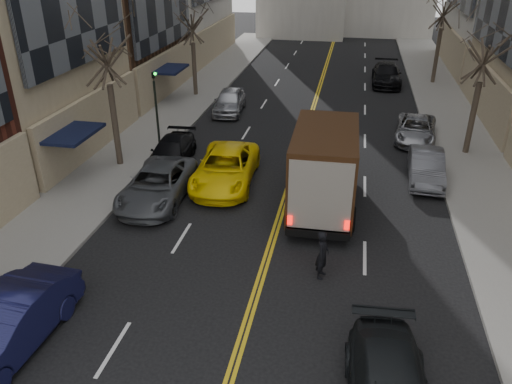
# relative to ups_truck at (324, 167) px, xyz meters

# --- Properties ---
(sidewalk_left) EXTENTS (4.00, 66.00, 0.15)m
(sidewalk_left) POSITION_rel_ups_truck_xyz_m (-10.66, 9.37, -1.78)
(sidewalk_left) COLOR slate
(sidewalk_left) RESTS_ON ground
(sidewalk_right) EXTENTS (4.00, 66.00, 0.15)m
(sidewalk_right) POSITION_rel_ups_truck_xyz_m (7.34, 9.37, -1.78)
(sidewalk_right) COLOR slate
(sidewalk_right) RESTS_ON ground
(tree_lf_mid) EXTENTS (3.20, 3.20, 8.91)m
(tree_lf_mid) POSITION_rel_ups_truck_xyz_m (-10.46, 2.37, 4.75)
(tree_lf_mid) COLOR #382D23
(tree_lf_mid) RESTS_ON sidewalk_left
(tree_lf_far) EXTENTS (3.20, 3.20, 8.12)m
(tree_lf_far) POSITION_rel_ups_truck_xyz_m (-10.46, 15.37, 4.17)
(tree_lf_far) COLOR #382D23
(tree_lf_far) RESTS_ON sidewalk_left
(tree_rt_mid) EXTENTS (3.20, 3.20, 8.32)m
(tree_rt_mid) POSITION_rel_ups_truck_xyz_m (7.14, 7.37, 4.32)
(tree_rt_mid) COLOR #382D23
(tree_rt_mid) RESTS_ON sidewalk_right
(traffic_signal) EXTENTS (0.29, 0.26, 4.70)m
(traffic_signal) POSITION_rel_ups_truck_xyz_m (-9.05, 4.37, 0.97)
(traffic_signal) COLOR black
(traffic_signal) RESTS_ON sidewalk_left
(ups_truck) EXTENTS (2.85, 6.75, 3.67)m
(ups_truck) POSITION_rel_ups_truck_xyz_m (0.00, 0.00, 0.00)
(ups_truck) COLOR black
(ups_truck) RESTS_ON ground
(taxi) EXTENTS (2.96, 5.85, 1.59)m
(taxi) POSITION_rel_ups_truck_xyz_m (-4.66, 1.44, -1.06)
(taxi) COLOR yellow
(taxi) RESTS_ON ground
(pedestrian) EXTENTS (0.54, 0.71, 1.77)m
(pedestrian) POSITION_rel_ups_truck_xyz_m (0.36, -5.06, -0.97)
(pedestrian) COLOR black
(pedestrian) RESTS_ON ground
(parked_lf_b) EXTENTS (1.99, 5.08, 1.65)m
(parked_lf_b) POSITION_rel_ups_truck_xyz_m (-7.96, -10.15, -1.03)
(parked_lf_b) COLOR #121338
(parked_lf_b) RESTS_ON ground
(parked_lf_c) EXTENTS (2.70, 5.50, 1.50)m
(parked_lf_c) POSITION_rel_ups_truck_xyz_m (-7.19, -0.78, -1.10)
(parked_lf_c) COLOR #4B4E53
(parked_lf_c) RESTS_ON ground
(parked_lf_d) EXTENTS (2.06, 4.59, 1.31)m
(parked_lf_d) POSITION_rel_ups_truck_xyz_m (-7.96, 3.15, -1.20)
(parked_lf_d) COLOR black
(parked_lf_d) RESTS_ON ground
(parked_lf_e) EXTENTS (2.18, 4.65, 1.54)m
(parked_lf_e) POSITION_rel_ups_truck_xyz_m (-7.08, 12.10, -1.08)
(parked_lf_e) COLOR #AEB0B6
(parked_lf_e) RESTS_ON ground
(parked_rt_a) EXTENTS (1.71, 4.40, 1.43)m
(parked_rt_a) POSITION_rel_ups_truck_xyz_m (4.64, 3.58, -1.14)
(parked_rt_a) COLOR #54565C
(parked_rt_a) RESTS_ON ground
(parked_rt_b) EXTENTS (2.71, 4.93, 1.31)m
(parked_rt_b) POSITION_rel_ups_truck_xyz_m (4.64, 9.10, -1.20)
(parked_rt_b) COLOR #9C9EA3
(parked_rt_b) RESTS_ON ground
(parked_rt_c) EXTENTS (2.23, 5.43, 1.57)m
(parked_rt_c) POSITION_rel_ups_truck_xyz_m (3.44, 21.45, -1.06)
(parked_rt_c) COLOR black
(parked_rt_c) RESTS_ON ground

